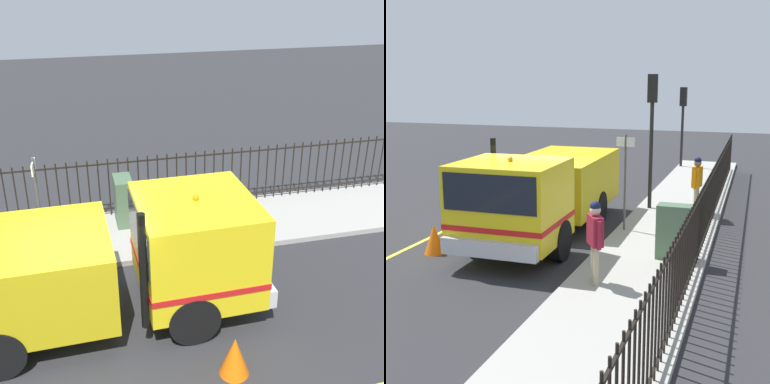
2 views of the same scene
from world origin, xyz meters
The scene contains 12 objects.
ground_plane centered at (0.00, 0.00, 0.00)m, with size 61.00×61.00×0.00m, color #2B2B2D.
sidewalk_slab centered at (3.26, 0.00, 0.07)m, with size 2.59×27.73×0.13m, color #A3A099.
lane_marking centered at (-2.61, 0.00, 0.00)m, with size 0.12×24.95×0.01m, color yellow.
work_truck centered at (0.22, -0.34, 1.32)m, with size 2.46×7.01×2.69m.
worker_standing centered at (2.58, -3.24, 1.16)m, with size 0.44×0.53×1.69m.
pedestrian_distant centered at (3.83, 3.19, 1.18)m, with size 0.28×0.63×1.72m.
iron_fence centered at (4.37, 0.00, 0.93)m, with size 0.04×23.60×1.59m.
traffic_light_near centered at (2.36, 3.40, 3.07)m, with size 0.32×0.24×4.15m.
traffic_light_mid centered at (2.13, 11.99, 2.72)m, with size 0.31×0.23×3.63m.
utility_cabinet centered at (3.84, -1.21, 0.75)m, with size 0.80×0.44×1.25m, color #4C6B4C.
traffic_cone centered at (-1.74, -2.34, 0.36)m, with size 0.50×0.50×0.72m, color orange.
street_sign centered at (2.20, 0.74, 1.72)m, with size 0.50×0.07×2.58m.
Camera 2 is at (5.49, -12.86, 4.14)m, focal length 49.85 mm.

